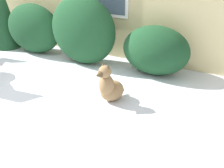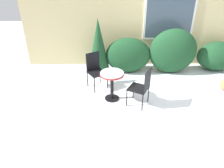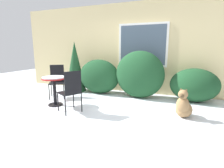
# 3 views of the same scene
# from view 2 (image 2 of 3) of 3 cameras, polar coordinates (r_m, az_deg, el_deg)

# --- Properties ---
(ground_plane) EXTENTS (16.00, 16.00, 0.00)m
(ground_plane) POSITION_cam_2_polar(r_m,az_deg,el_deg) (5.52, 14.12, -4.25)
(ground_plane) COLOR silver
(house_wall) EXTENTS (8.00, 0.10, 2.79)m
(house_wall) POSITION_cam_2_polar(r_m,az_deg,el_deg) (6.95, 11.52, 15.85)
(house_wall) COLOR #D1BC84
(house_wall) RESTS_ON ground_plane
(shrub_left) EXTENTS (1.33, 0.66, 1.07)m
(shrub_left) POSITION_cam_2_polar(r_m,az_deg,el_deg) (6.54, 4.21, 7.48)
(shrub_left) COLOR #194223
(shrub_left) RESTS_ON ground_plane
(shrub_middle) EXTENTS (1.39, 0.66, 1.34)m
(shrub_middle) POSITION_cam_2_polar(r_m,az_deg,el_deg) (6.68, 15.61, 8.20)
(shrub_middle) COLOR #194223
(shrub_middle) RESTS_ON ground_plane
(shrub_right) EXTENTS (1.24, 0.80, 0.89)m
(shrub_right) POSITION_cam_2_polar(r_m,az_deg,el_deg) (7.43, 25.84, 6.58)
(shrub_right) COLOR #194223
(shrub_right) RESTS_ON ground_plane
(evergreen_bush) EXTENTS (0.67, 0.67, 1.62)m
(evergreen_bush) POSITION_cam_2_polar(r_m,az_deg,el_deg) (6.42, -3.54, 9.73)
(evergreen_bush) COLOR #194223
(evergreen_bush) RESTS_ON ground_plane
(patio_table) EXTENTS (0.57, 0.57, 0.72)m
(patio_table) POSITION_cam_2_polar(r_m,az_deg,el_deg) (5.15, 0.00, 1.31)
(patio_table) COLOR black
(patio_table) RESTS_ON ground_plane
(patio_chair_near_table) EXTENTS (0.59, 0.59, 0.94)m
(patio_chair_near_table) POSITION_cam_2_polar(r_m,az_deg,el_deg) (5.74, -4.36, 3.90)
(patio_chair_near_table) COLOR black
(patio_chair_near_table) RESTS_ON ground_plane
(patio_chair_far_side) EXTENTS (0.58, 0.58, 0.94)m
(patio_chair_far_side) POSITION_cam_2_polar(r_m,az_deg,el_deg) (4.98, 7.80, -0.61)
(patio_chair_far_side) COLOR black
(patio_chair_far_side) RESTS_ON ground_plane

